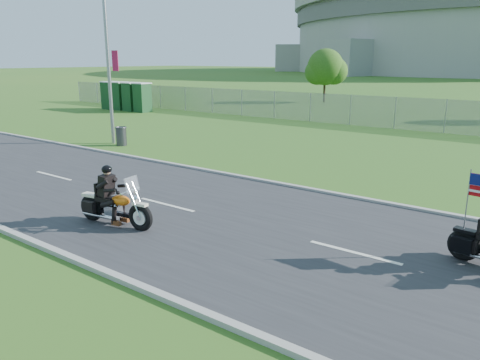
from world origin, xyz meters
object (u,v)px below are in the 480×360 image
Objects in this scene: porta_toilet_a at (142,98)px; porta_toilet_b at (131,97)px; porta_toilet_c at (120,96)px; porta_toilet_d at (110,96)px; streetlight at (110,31)px; motorcycle_lead at (114,207)px; trash_can at (121,136)px.

porta_toilet_a is 1.40m from porta_toilet_b.
porta_toilet_a is 1.00× the size of porta_toilet_c.
porta_toilet_d is at bearing 180.00° from porta_toilet_a.
porta_toilet_c is at bearing 180.00° from porta_toilet_b.
porta_toilet_d is (-14.22, 10.78, -4.49)m from streetlight.
porta_toilet_d reaches higher than motorcycle_lead.
porta_toilet_c is (-2.80, 0.00, 0.00)m from porta_toilet_a.
streetlight is 4.35× the size of porta_toilet_b.
porta_toilet_b is 1.00× the size of porta_toilet_d.
streetlight is 4.35× the size of porta_toilet_d.
trash_can is at bearing -45.82° from porta_toilet_a.
porta_toilet_a is 0.94× the size of motorcycle_lead.
trash_can is at bearing 131.30° from motorcycle_lead.
porta_toilet_c is (-1.40, 0.00, 0.00)m from porta_toilet_b.
porta_toilet_d is at bearing 180.00° from porta_toilet_b.
porta_toilet_d is 30.90m from motorcycle_lead.
porta_toilet_d is at bearing 133.56° from motorcycle_lead.
motorcycle_lead is 2.65× the size of trash_can.
streetlight is 14.02m from motorcycle_lead.
trash_can is at bearing -39.28° from porta_toilet_c.
porta_toilet_b is at bearing 0.00° from porta_toilet_d.
porta_toilet_d is at bearing 180.00° from porta_toilet_c.
streetlight is at bearing 155.38° from trash_can.
streetlight is 18.40m from porta_toilet_d.
porta_toilet_a reaches higher than trash_can.
trash_can is (12.24, -11.16, -0.69)m from porta_toilet_b.
trash_can is (10.84, -11.16, -0.69)m from porta_toilet_a.
streetlight is 10.87× the size of trash_can.
streetlight is 5.26m from trash_can.
porta_toilet_b is at bearing 180.00° from porta_toilet_a.
porta_toilet_c is at bearing 180.00° from porta_toilet_a.
porta_toilet_c is (-12.82, 10.78, -4.49)m from streetlight.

